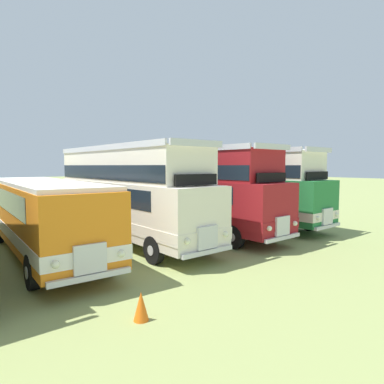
% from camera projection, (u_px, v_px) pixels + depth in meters
% --- Properties ---
extents(bus_sixth_in_row, '(3.03, 11.04, 2.99)m').
position_uv_depth(bus_sixth_in_row, '(42.00, 212.00, 13.41)').
color(bus_sixth_in_row, orange).
rests_on(bus_sixth_in_row, ground).
extents(bus_seventh_in_row, '(2.71, 11.11, 4.52)m').
position_uv_depth(bus_seventh_in_row, '(128.00, 192.00, 15.92)').
color(bus_seventh_in_row, silver).
rests_on(bus_seventh_in_row, ground).
extents(bus_eighth_in_row, '(2.76, 10.80, 4.52)m').
position_uv_depth(bus_eighth_in_row, '(197.00, 189.00, 18.05)').
color(bus_eighth_in_row, maroon).
rests_on(bus_eighth_in_row, ground).
extents(bus_ninth_in_row, '(2.77, 10.81, 4.52)m').
position_uv_depth(bus_ninth_in_row, '(244.00, 186.00, 20.65)').
color(bus_ninth_in_row, '#237538').
rests_on(bus_ninth_in_row, ground).
extents(cone_near_end, '(0.36, 0.36, 0.69)m').
position_uv_depth(cone_near_end, '(141.00, 306.00, 7.80)').
color(cone_near_end, orange).
rests_on(cone_near_end, ground).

